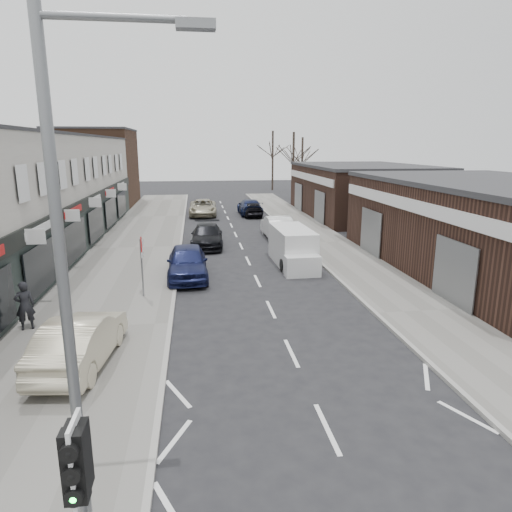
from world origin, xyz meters
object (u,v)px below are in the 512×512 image
object	(u,v)px
parked_car_left_a	(187,262)
parked_car_right_a	(277,227)
pedestrian	(25,306)
parked_car_right_b	(251,209)
traffic_light	(79,479)
white_van	(293,248)
parked_car_left_c	(203,208)
street_lamp	(76,279)
parked_car_right_c	(250,207)
warning_sign	(142,249)
parked_car_left_b	(207,236)
sedan_on_pavement	(80,340)

from	to	relation	value
parked_car_left_a	parked_car_right_a	bearing A→B (deg)	55.73
pedestrian	parked_car_right_b	size ratio (longest dim) A/B	0.42
traffic_light	white_van	size ratio (longest dim) A/B	0.59
traffic_light	parked_car_left_c	bearing A→B (deg)	86.68
street_lamp	parked_car_right_a	size ratio (longest dim) A/B	1.65
traffic_light	parked_car_right_a	size ratio (longest dim) A/B	0.64
parked_car_right_c	traffic_light	bearing A→B (deg)	79.74
white_van	traffic_light	bearing A→B (deg)	-111.36
parked_car_left_c	parked_car_right_a	world-z (taller)	parked_car_right_a
parked_car_right_a	parked_car_right_c	world-z (taller)	parked_car_right_a
warning_sign	pedestrian	bearing A→B (deg)	-139.68
parked_car_right_b	parked_car_left_c	bearing A→B (deg)	-17.43
warning_sign	parked_car_left_c	world-z (taller)	warning_sign
traffic_light	parked_car_left_b	xyz separation A→B (m)	(2.20, 24.17, -1.70)
parked_car_left_a	parked_car_right_b	size ratio (longest dim) A/B	1.16
sedan_on_pavement	parked_car_right_c	xyz separation A→B (m)	(8.58, 29.94, -0.12)
white_van	sedan_on_pavement	xyz separation A→B (m)	(-8.68, -11.03, -0.09)
parked_car_left_a	pedestrian	bearing A→B (deg)	-133.03
parked_car_left_a	parked_car_right_a	world-z (taller)	parked_car_left_a
street_lamp	parked_car_right_a	bearing A→B (deg)	73.74
parked_car_left_a	parked_car_right_a	size ratio (longest dim) A/B	0.99
sedan_on_pavement	parked_car_left_c	xyz separation A→B (m)	(4.13, 30.02, -0.12)
traffic_light	parked_car_right_a	xyz separation A→B (m)	(7.23, 26.43, -1.62)
street_lamp	parked_car_left_b	xyz separation A→B (m)	(2.33, 22.96, -3.91)
warning_sign	parked_car_left_a	world-z (taller)	warning_sign
white_van	parked_car_left_b	xyz separation A→B (m)	(-4.55, 5.27, -0.24)
white_van	parked_car_left_a	bearing A→B (deg)	-163.16
pedestrian	traffic_light	bearing A→B (deg)	92.80
pedestrian	parked_car_right_a	distance (m)	19.47
traffic_light	white_van	world-z (taller)	traffic_light
parked_car_left_c	parked_car_right_b	size ratio (longest dim) A/B	1.30
pedestrian	parked_car_right_c	distance (m)	29.15
traffic_light	parked_car_left_b	size ratio (longest dim) A/B	0.63
parked_car_left_c	parked_car_right_c	world-z (taller)	parked_car_left_c
sedan_on_pavement	parked_car_left_a	bearing A→B (deg)	-101.46
parked_car_right_b	parked_car_right_c	distance (m)	1.02
street_lamp	parked_car_right_b	world-z (taller)	street_lamp
traffic_light	warning_sign	world-z (taller)	traffic_light
traffic_light	parked_car_right_c	distance (m)	38.43
traffic_light	white_van	bearing A→B (deg)	70.34
sedan_on_pavement	parked_car_left_c	size ratio (longest dim) A/B	0.84
parked_car_right_c	parked_car_right_b	bearing A→B (deg)	89.65
parked_car_right_a	parked_car_right_b	size ratio (longest dim) A/B	1.17
pedestrian	parked_car_left_a	size ratio (longest dim) A/B	0.36
white_van	warning_sign	bearing A→B (deg)	-148.67
parked_car_left_c	parked_car_right_a	bearing A→B (deg)	-64.70
street_lamp	pedestrian	distance (m)	11.19
white_van	sedan_on_pavement	size ratio (longest dim) A/B	1.15
parked_car_right_b	parked_car_right_c	bearing A→B (deg)	-93.51
warning_sign	parked_car_left_c	xyz separation A→B (m)	(2.96, 23.88, -1.45)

